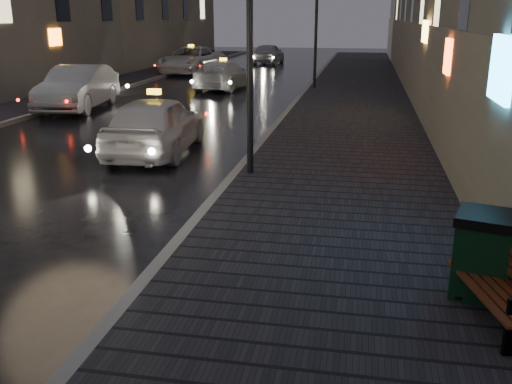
% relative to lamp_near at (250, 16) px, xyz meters
% --- Properties ---
extents(ground, '(120.00, 120.00, 0.00)m').
position_rel_lamp_near_xyz_m(ground, '(-1.85, -6.00, -3.49)').
color(ground, black).
rests_on(ground, ground).
extents(sidewalk, '(4.60, 58.00, 0.15)m').
position_rel_lamp_near_xyz_m(sidewalk, '(2.05, 15.00, -3.41)').
color(sidewalk, black).
rests_on(sidewalk, ground).
extents(curb, '(0.20, 58.00, 0.15)m').
position_rel_lamp_near_xyz_m(curb, '(-0.35, 15.00, -3.41)').
color(curb, slate).
rests_on(curb, ground).
extents(sidewalk_far, '(2.40, 58.00, 0.15)m').
position_rel_lamp_near_xyz_m(sidewalk_far, '(-10.55, 15.00, -3.41)').
color(sidewalk_far, black).
rests_on(sidewalk_far, ground).
extents(curb_far, '(0.20, 58.00, 0.15)m').
position_rel_lamp_near_xyz_m(curb_far, '(-9.25, 15.00, -3.41)').
color(curb_far, slate).
rests_on(curb_far, ground).
extents(lamp_near, '(0.36, 0.36, 5.28)m').
position_rel_lamp_near_xyz_m(lamp_near, '(0.00, 0.00, 0.00)').
color(lamp_near, black).
rests_on(lamp_near, sidewalk).
extents(lamp_far, '(0.36, 0.36, 5.28)m').
position_rel_lamp_near_xyz_m(lamp_far, '(0.00, 16.00, 0.00)').
color(lamp_far, black).
rests_on(lamp_far, sidewalk).
extents(bench, '(0.94, 1.73, 0.84)m').
position_rel_lamp_near_xyz_m(bench, '(4.06, -5.77, -2.92)').
color(bench, black).
rests_on(bench, sidewalk).
extents(trash_bin, '(0.87, 0.87, 1.08)m').
position_rel_lamp_near_xyz_m(trash_bin, '(3.95, -5.14, -2.79)').
color(trash_bin, black).
rests_on(trash_bin, sidewalk).
extents(taxi_near, '(2.15, 4.69, 1.56)m').
position_rel_lamp_near_xyz_m(taxi_near, '(-2.91, 1.99, -2.71)').
color(taxi_near, silver).
rests_on(taxi_near, ground).
extents(car_left_mid, '(2.36, 5.22, 1.66)m').
position_rel_lamp_near_xyz_m(car_left_mid, '(-8.47, 8.50, -2.66)').
color(car_left_mid, '#A2A2AA').
rests_on(car_left_mid, ground).
extents(taxi_mid, '(2.46, 4.94, 1.38)m').
position_rel_lamp_near_xyz_m(taxi_mid, '(-4.46, 15.67, -2.80)').
color(taxi_mid, silver).
rests_on(taxi_mid, ground).
extents(taxi_far, '(3.42, 6.15, 1.63)m').
position_rel_lamp_near_xyz_m(taxi_far, '(-8.39, 23.27, -2.67)').
color(taxi_far, silver).
rests_on(taxi_far, ground).
extents(car_far, '(2.05, 4.50, 1.50)m').
position_rel_lamp_near_xyz_m(car_far, '(-4.85, 31.41, -2.74)').
color(car_far, '#A09EA6').
rests_on(car_far, ground).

